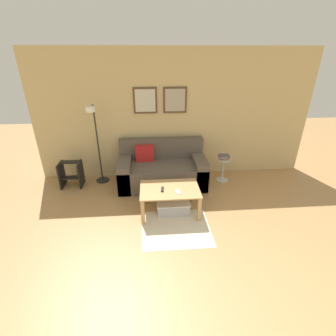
{
  "coord_description": "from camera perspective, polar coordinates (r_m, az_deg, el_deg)",
  "views": [
    {
      "loc": [
        -0.52,
        -1.26,
        2.47
      ],
      "look_at": [
        -0.26,
        2.07,
        0.85
      ],
      "focal_mm": 26.0,
      "sensor_mm": 36.0,
      "label": 1
    }
  ],
  "objects": [
    {
      "name": "storage_bin",
      "position": [
        4.15,
        1.21,
        -8.95
      ],
      "size": [
        0.55,
        0.35,
        0.2
      ],
      "color": "#B2B2B7",
      "rests_on": "ground_plane"
    },
    {
      "name": "area_rug",
      "position": [
        3.86,
        1.88,
        -13.9
      ],
      "size": [
        1.04,
        0.91,
        0.01
      ],
      "primitive_type": "cube",
      "color": "beige",
      "rests_on": "ground_plane"
    },
    {
      "name": "side_table",
      "position": [
        5.13,
        12.78,
        0.04
      ],
      "size": [
        0.29,
        0.29,
        0.49
      ],
      "color": "silver",
      "rests_on": "ground_plane"
    },
    {
      "name": "wall_back",
      "position": [
        5.03,
        1.51,
        12.19
      ],
      "size": [
        5.6,
        0.09,
        2.55
      ],
      "color": "tan",
      "rests_on": "ground_plane"
    },
    {
      "name": "remote_control",
      "position": [
        3.92,
        -1.32,
        -5.01
      ],
      "size": [
        0.06,
        0.15,
        0.02
      ],
      "primitive_type": "cube",
      "rotation": [
        0.0,
        0.0,
        -0.12
      ],
      "color": "#232328",
      "rests_on": "coffee_table"
    },
    {
      "name": "floor_lamp",
      "position": [
        4.84,
        -16.51,
        6.46
      ],
      "size": [
        0.27,
        0.44,
        1.59
      ],
      "color": "black",
      "rests_on": "ground_plane"
    },
    {
      "name": "coffee_table",
      "position": [
        4.0,
        0.4,
        -5.8
      ],
      "size": [
        0.96,
        0.65,
        0.45
      ],
      "color": "tan",
      "rests_on": "ground_plane"
    },
    {
      "name": "step_stool",
      "position": [
        5.18,
        -21.75,
        -1.23
      ],
      "size": [
        0.41,
        0.34,
        0.51
      ],
      "color": "black",
      "rests_on": "ground_plane"
    },
    {
      "name": "couch",
      "position": [
        4.9,
        -1.43,
        -0.35
      ],
      "size": [
        1.71,
        0.88,
        0.86
      ],
      "color": "brown",
      "rests_on": "ground_plane"
    },
    {
      "name": "cell_phone",
      "position": [
        3.87,
        2.33,
        -5.56
      ],
      "size": [
        0.1,
        0.15,
        0.01
      ],
      "primitive_type": "cube",
      "rotation": [
        0.0,
        0.0,
        0.27
      ],
      "color": "silver",
      "rests_on": "coffee_table"
    },
    {
      "name": "book_stack",
      "position": [
        5.02,
        12.95,
        2.56
      ],
      "size": [
        0.24,
        0.19,
        0.09
      ],
      "color": "#D18438",
      "rests_on": "side_table"
    }
  ]
}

